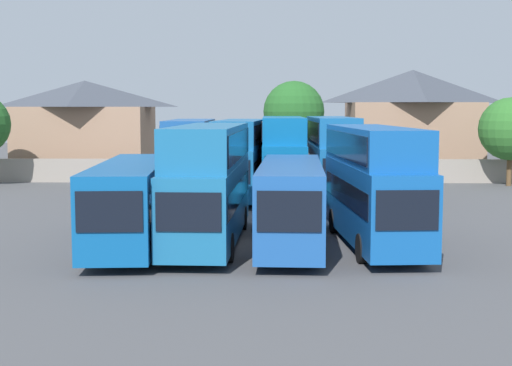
{
  "coord_description": "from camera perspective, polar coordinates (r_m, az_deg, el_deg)",
  "views": [
    {
      "loc": [
        0.63,
        -30.02,
        5.73
      ],
      "look_at": [
        0.0,
        3.0,
        2.29
      ],
      "focal_mm": 51.05,
      "sensor_mm": 36.0,
      "label": 1
    }
  ],
  "objects": [
    {
      "name": "bus_1",
      "position": [
        30.62,
        -9.72,
        -1.2
      ],
      "size": [
        3.3,
        12.09,
        3.44
      ],
      "rotation": [
        0.0,
        0.0,
        -1.51
      ],
      "color": "#0E5396",
      "rests_on": "ground"
    },
    {
      "name": "bus_3",
      "position": [
        30.01,
        2.75,
        -1.27
      ],
      "size": [
        2.91,
        11.52,
        3.44
      ],
      "rotation": [
        0.0,
        0.0,
        -1.61
      ],
      "color": "#1D519C",
      "rests_on": "ground"
    },
    {
      "name": "bus_4",
      "position": [
        30.42,
        9.21,
        0.29
      ],
      "size": [
        3.19,
        10.87,
        4.93
      ],
      "rotation": [
        0.0,
        0.0,
        -1.5
      ],
      "color": "#12529F",
      "rests_on": "ground"
    },
    {
      "name": "depot_boundary_wall",
      "position": [
        55.7,
        0.44,
        0.96
      ],
      "size": [
        56.0,
        0.5,
        1.8
      ],
      "primitive_type": "cube",
      "color": "gray",
      "rests_on": "ground"
    },
    {
      "name": "bus_8",
      "position": [
        45.64,
        5.96,
        2.33
      ],
      "size": [
        2.74,
        11.12,
        5.13
      ],
      "rotation": [
        0.0,
        0.0,
        -1.55
      ],
      "color": "#175D9C",
      "rests_on": "ground"
    },
    {
      "name": "house_terrace_left",
      "position": [
        63.71,
        -13.2,
        4.29
      ],
      "size": [
        11.26,
        8.11,
        8.0
      ],
      "color": "#9E7A60",
      "rests_on": "ground"
    },
    {
      "name": "ground",
      "position": [
        48.36,
        0.34,
        -0.87
      ],
      "size": [
        140.0,
        140.0,
        0.0
      ],
      "primitive_type": "plane",
      "color": "#4C4C4F"
    },
    {
      "name": "bus_6",
      "position": [
        45.48,
        -1.24,
        2.23
      ],
      "size": [
        3.25,
        10.88,
        4.95
      ],
      "rotation": [
        0.0,
        0.0,
        -1.64
      ],
      "color": "#165C96",
      "rests_on": "ground"
    },
    {
      "name": "tree_behind_wall",
      "position": [
        56.33,
        19.33,
        4.01
      ],
      "size": [
        4.61,
        4.61,
        6.48
      ],
      "color": "brown",
      "rests_on": "ground"
    },
    {
      "name": "bus_7",
      "position": [
        46.08,
        2.12,
        2.39
      ],
      "size": [
        2.7,
        11.22,
        5.13
      ],
      "rotation": [
        0.0,
        0.0,
        -1.57
      ],
      "color": "#0B5C9F",
      "rests_on": "ground"
    },
    {
      "name": "house_terrace_centre",
      "position": [
        63.93,
        12.12,
        4.75
      ],
      "size": [
        11.21,
        8.39,
        8.93
      ],
      "color": "#9E7A60",
      "rests_on": "ground"
    },
    {
      "name": "bus_2",
      "position": [
        30.58,
        -3.68,
        0.45
      ],
      "size": [
        2.98,
        11.93,
        4.99
      ],
      "rotation": [
        0.0,
        0.0,
        -1.61
      ],
      "color": "#1A6395",
      "rests_on": "ground"
    },
    {
      "name": "bus_5",
      "position": [
        45.57,
        -5.17,
        2.22
      ],
      "size": [
        2.74,
        10.1,
        4.96
      ],
      "rotation": [
        0.0,
        0.0,
        -1.56
      ],
      "color": "#1C5298",
      "rests_on": "ground"
    },
    {
      "name": "tree_right_of_lot",
      "position": [
        58.02,
        2.98,
        5.6
      ],
      "size": [
        4.85,
        4.85,
        7.83
      ],
      "color": "brown",
      "rests_on": "ground"
    }
  ]
}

